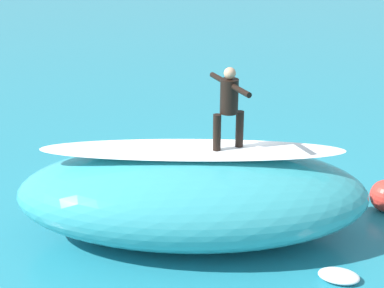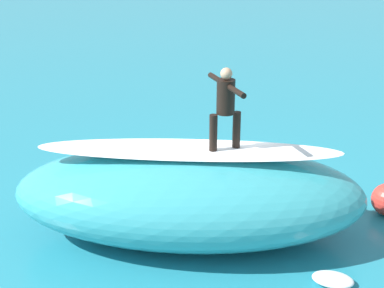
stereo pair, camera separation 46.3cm
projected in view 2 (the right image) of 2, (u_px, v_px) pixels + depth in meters
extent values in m
plane|color=teal|center=(205.00, 197.00, 12.35)|extent=(120.00, 120.00, 0.00)
ellipsoid|color=teal|center=(189.00, 195.00, 10.55)|extent=(6.70, 3.31, 1.74)
ellipsoid|color=white|center=(189.00, 150.00, 10.21)|extent=(5.63, 1.31, 0.08)
ellipsoid|color=#E0563D|center=(225.00, 151.00, 10.18)|extent=(1.92, 1.32, 0.07)
cylinder|color=black|center=(213.00, 133.00, 9.96)|extent=(0.15, 0.15, 0.68)
cylinder|color=black|center=(236.00, 130.00, 10.11)|extent=(0.15, 0.15, 0.68)
cylinder|color=black|center=(226.00, 97.00, 9.80)|extent=(0.43, 0.43, 0.61)
sphere|color=tan|center=(226.00, 74.00, 9.64)|extent=(0.21, 0.21, 0.21)
cylinder|color=black|center=(237.00, 92.00, 9.34)|extent=(0.34, 0.53, 0.10)
cylinder|color=black|center=(216.00, 79.00, 10.10)|extent=(0.34, 0.53, 0.10)
ellipsoid|color=#EAE5C6|center=(168.00, 171.00, 13.53)|extent=(2.35, 1.62, 0.10)
cylinder|color=black|center=(167.00, 164.00, 13.47)|extent=(0.80, 0.60, 0.27)
sphere|color=#936B4C|center=(152.00, 157.00, 13.69)|extent=(0.19, 0.19, 0.19)
cylinder|color=black|center=(193.00, 172.00, 13.19)|extent=(0.61, 0.41, 0.12)
cylinder|color=black|center=(189.00, 174.00, 13.07)|extent=(0.61, 0.41, 0.12)
ellipsoid|color=white|center=(333.00, 280.00, 9.39)|extent=(0.78, 0.59, 0.17)
ellipsoid|color=white|center=(257.00, 149.00, 14.80)|extent=(0.96, 1.10, 0.10)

